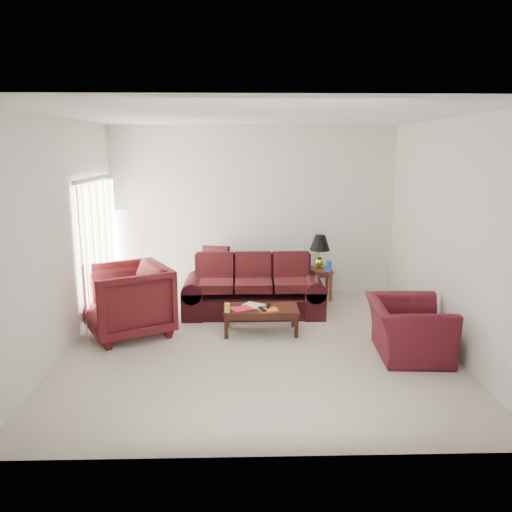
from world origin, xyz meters
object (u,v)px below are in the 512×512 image
at_px(armchair_right, 408,329).
at_px(end_table, 317,283).
at_px(armchair_left, 127,300).
at_px(sofa, 253,286).
at_px(floor_lamp, 124,256).
at_px(coffee_table, 261,320).

bearing_deg(armchair_right, end_table, 20.62).
distance_m(armchair_left, armchair_right, 3.83).
bearing_deg(sofa, floor_lamp, 167.40).
xyz_separation_m(end_table, armchair_left, (-2.95, -1.70, 0.24)).
height_order(armchair_right, coffee_table, armchair_right).
bearing_deg(armchair_left, armchair_right, 49.15).
relative_size(floor_lamp, armchair_right, 1.48).
xyz_separation_m(sofa, coffee_table, (0.09, -0.87, -0.27)).
height_order(floor_lamp, armchair_left, floor_lamp).
bearing_deg(end_table, coffee_table, -122.45).
distance_m(sofa, armchair_left, 2.01).
distance_m(end_table, floor_lamp, 3.39).
relative_size(end_table, coffee_table, 0.50).
xyz_separation_m(floor_lamp, coffee_table, (2.28, -1.54, -0.62)).
bearing_deg(sofa, armchair_right, -36.95).
bearing_deg(floor_lamp, coffee_table, -34.12).
height_order(sofa, armchair_right, sofa).
distance_m(sofa, armchair_right, 2.59).
height_order(armchair_left, coffee_table, armchair_left).
relative_size(armchair_right, coffee_table, 1.01).
height_order(end_table, armchair_left, armchair_left).
relative_size(sofa, floor_lamp, 1.38).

